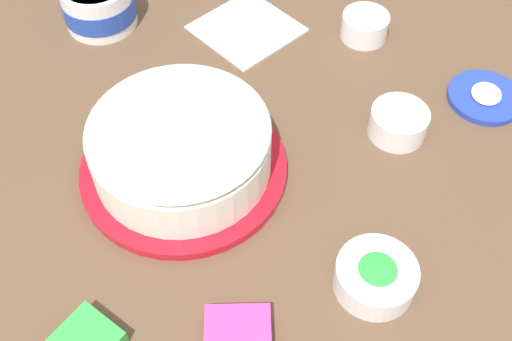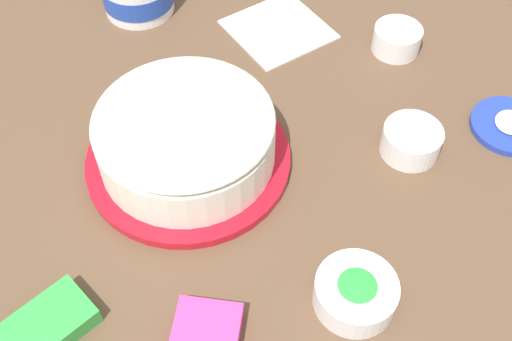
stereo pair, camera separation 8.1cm
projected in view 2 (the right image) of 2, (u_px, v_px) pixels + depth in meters
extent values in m
plane|color=brown|center=(294.00, 200.00, 0.83)|extent=(1.54, 1.54, 0.00)
cylinder|color=red|center=(189.00, 159.00, 0.86)|extent=(0.29, 0.29, 0.01)
cylinder|color=brown|center=(186.00, 144.00, 0.83)|extent=(0.22, 0.22, 0.05)
cylinder|color=white|center=(186.00, 141.00, 0.83)|extent=(0.24, 0.24, 0.06)
ellipsoid|color=white|center=(183.00, 120.00, 0.80)|extent=(0.24, 0.24, 0.04)
cylinder|color=#233DAD|center=(509.00, 126.00, 0.90)|extent=(0.11, 0.11, 0.01)
ellipsoid|color=white|center=(511.00, 122.00, 0.90)|extent=(0.05, 0.05, 0.01)
cylinder|color=white|center=(411.00, 141.00, 0.86)|extent=(0.08, 0.08, 0.04)
cylinder|color=pink|center=(411.00, 140.00, 0.86)|extent=(0.07, 0.07, 0.01)
ellipsoid|color=pink|center=(412.00, 136.00, 0.86)|extent=(0.06, 0.06, 0.02)
cylinder|color=white|center=(355.00, 293.00, 0.72)|extent=(0.10, 0.10, 0.04)
cylinder|color=green|center=(356.00, 291.00, 0.72)|extent=(0.08, 0.08, 0.01)
ellipsoid|color=green|center=(357.00, 288.00, 0.71)|extent=(0.07, 0.07, 0.02)
cylinder|color=white|center=(397.00, 39.00, 1.00)|extent=(0.08, 0.08, 0.04)
cylinder|color=blue|center=(397.00, 37.00, 0.99)|extent=(0.06, 0.06, 0.01)
ellipsoid|color=blue|center=(398.00, 34.00, 0.99)|extent=(0.05, 0.05, 0.02)
cube|color=green|center=(27.00, 341.00, 0.69)|extent=(0.17, 0.11, 0.03)
cube|color=white|center=(278.00, 28.00, 1.04)|extent=(0.20, 0.20, 0.01)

